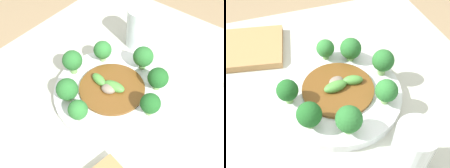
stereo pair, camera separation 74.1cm
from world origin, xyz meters
TOP-DOWN VIEW (x-y plane):
  - table at (0.00, 0.00)m, footprint 0.86×0.86m
  - plate at (0.04, 0.02)m, footprint 0.30×0.30m
  - broccoli_east at (0.16, 0.04)m, footprint 0.05×0.05m
  - broccoli_southeast at (0.13, -0.04)m, footprint 0.05×0.05m
  - broccoli_southwest at (-0.05, -0.05)m, footprint 0.05×0.05m
  - broccoli_northeast at (0.11, 0.12)m, footprint 0.06×0.06m
  - broccoli_west at (-0.08, 0.03)m, footprint 0.05×0.05m
  - broccoli_north at (0.05, 0.14)m, footprint 0.05×0.05m
  - broccoli_south at (0.02, -0.09)m, footprint 0.06×0.06m
  - stirfry_center at (0.04, 0.03)m, footprint 0.17×0.17m
  - drinking_glass at (0.11, -0.19)m, footprint 0.07×0.07m
  - sauce_dish at (0.16, -0.30)m, footprint 0.08×0.08m

SIDE VIEW (x-z plane):
  - table at x=0.00m, z-range 0.00..0.73m
  - sauce_dish at x=0.16m, z-range 0.74..0.75m
  - plate at x=0.04m, z-range 0.73..0.76m
  - stirfry_center at x=0.04m, z-range 0.75..0.78m
  - broccoli_north at x=0.05m, z-range 0.76..0.82m
  - broccoli_northeast at x=0.11m, z-range 0.76..0.83m
  - broccoli_west at x=-0.08m, z-range 0.76..0.83m
  - broccoli_southeast at x=0.13m, z-range 0.76..0.83m
  - broccoli_southwest at x=-0.05m, z-range 0.76..0.83m
  - drinking_glass at x=0.11m, z-range 0.73..0.86m
  - broccoli_south at x=0.02m, z-range 0.76..0.83m
  - broccoli_east at x=0.16m, z-range 0.77..0.84m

